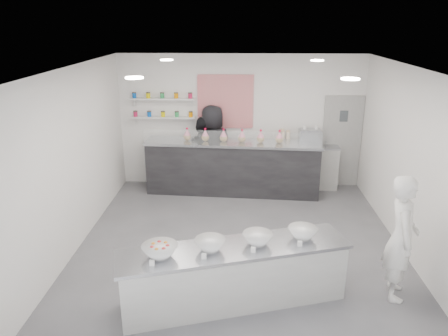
# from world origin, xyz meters

# --- Properties ---
(floor) EXTENTS (6.00, 6.00, 0.00)m
(floor) POSITION_xyz_m (0.00, 0.00, 0.00)
(floor) COLOR #515156
(floor) RESTS_ON ground
(ceiling) EXTENTS (6.00, 6.00, 0.00)m
(ceiling) POSITION_xyz_m (0.00, 0.00, 3.00)
(ceiling) COLOR white
(ceiling) RESTS_ON floor
(back_wall) EXTENTS (5.50, 0.00, 5.50)m
(back_wall) POSITION_xyz_m (0.00, 3.00, 1.50)
(back_wall) COLOR white
(back_wall) RESTS_ON floor
(left_wall) EXTENTS (0.00, 6.00, 6.00)m
(left_wall) POSITION_xyz_m (-2.75, 0.00, 1.50)
(left_wall) COLOR white
(left_wall) RESTS_ON floor
(right_wall) EXTENTS (0.00, 6.00, 6.00)m
(right_wall) POSITION_xyz_m (2.75, 0.00, 1.50)
(right_wall) COLOR white
(right_wall) RESTS_ON floor
(back_door) EXTENTS (0.88, 0.04, 2.10)m
(back_door) POSITION_xyz_m (2.30, 2.97, 1.05)
(back_door) COLOR gray
(back_door) RESTS_ON floor
(pattern_panel) EXTENTS (1.25, 0.03, 1.20)m
(pattern_panel) POSITION_xyz_m (-0.35, 2.98, 1.95)
(pattern_panel) COLOR #B70414
(pattern_panel) RESTS_ON back_wall
(jar_shelf_lower) EXTENTS (1.45, 0.22, 0.04)m
(jar_shelf_lower) POSITION_xyz_m (-1.75, 2.90, 1.60)
(jar_shelf_lower) COLOR silver
(jar_shelf_lower) RESTS_ON back_wall
(jar_shelf_upper) EXTENTS (1.45, 0.22, 0.04)m
(jar_shelf_upper) POSITION_xyz_m (-1.75, 2.90, 2.02)
(jar_shelf_upper) COLOR silver
(jar_shelf_upper) RESTS_ON back_wall
(preserve_jars) EXTENTS (1.45, 0.10, 0.56)m
(preserve_jars) POSITION_xyz_m (-1.75, 2.88, 1.88)
(preserve_jars) COLOR #C21B4B
(preserve_jars) RESTS_ON jar_shelf_lower
(downlight_0) EXTENTS (0.24, 0.24, 0.02)m
(downlight_0) POSITION_xyz_m (-1.40, -1.00, 2.98)
(downlight_0) COLOR white
(downlight_0) RESTS_ON ceiling
(downlight_1) EXTENTS (0.24, 0.24, 0.02)m
(downlight_1) POSITION_xyz_m (1.40, -1.00, 2.98)
(downlight_1) COLOR white
(downlight_1) RESTS_ON ceiling
(downlight_2) EXTENTS (0.24, 0.24, 0.02)m
(downlight_2) POSITION_xyz_m (-1.40, 1.60, 2.98)
(downlight_2) COLOR white
(downlight_2) RESTS_ON ceiling
(downlight_3) EXTENTS (0.24, 0.24, 0.02)m
(downlight_3) POSITION_xyz_m (1.40, 1.60, 2.98)
(downlight_3) COLOR white
(downlight_3) RESTS_ON ceiling
(prep_counter) EXTENTS (3.18, 1.57, 0.85)m
(prep_counter) POSITION_xyz_m (-0.07, -1.61, 0.42)
(prep_counter) COLOR #A3A39E
(prep_counter) RESTS_ON floor
(back_bar) EXTENTS (3.85, 0.96, 1.18)m
(back_bar) POSITION_xyz_m (-0.17, 2.40, 0.59)
(back_bar) COLOR black
(back_bar) RESTS_ON floor
(sneeze_guard) EXTENTS (3.75, 0.28, 0.32)m
(sneeze_guard) POSITION_xyz_m (-0.19, 2.06, 1.34)
(sneeze_guard) COLOR white
(sneeze_guard) RESTS_ON back_bar
(espresso_ledge) EXTENTS (1.34, 0.43, 0.99)m
(espresso_ledge) POSITION_xyz_m (1.55, 2.78, 0.50)
(espresso_ledge) COLOR #A3A39E
(espresso_ledge) RESTS_ON floor
(espresso_machine) EXTENTS (0.49, 0.34, 0.37)m
(espresso_machine) POSITION_xyz_m (1.55, 2.78, 1.18)
(espresso_machine) COLOR #93969E
(espresso_machine) RESTS_ON espresso_ledge
(cup_stacks) EXTENTS (0.26, 0.24, 0.35)m
(cup_stacks) POSITION_xyz_m (1.00, 2.78, 1.17)
(cup_stacks) COLOR #CAB287
(cup_stacks) RESTS_ON espresso_ledge
(prep_bowls) EXTENTS (2.40, 1.15, 0.16)m
(prep_bowls) POSITION_xyz_m (-0.07, -1.61, 0.93)
(prep_bowls) COLOR white
(prep_bowls) RESTS_ON prep_counter
(label_cards) EXTENTS (2.01, 0.04, 0.07)m
(label_cards) POSITION_xyz_m (-0.22, -2.11, 0.88)
(label_cards) COLOR white
(label_cards) RESTS_ON prep_counter
(cookie_bags) EXTENTS (2.17, 0.32, 0.29)m
(cookie_bags) POSITION_xyz_m (-0.17, 2.40, 1.33)
(cookie_bags) COLOR pink
(cookie_bags) RESTS_ON back_bar
(woman_prep) EXTENTS (0.55, 0.72, 1.79)m
(woman_prep) POSITION_xyz_m (2.20, -1.35, 0.89)
(woman_prep) COLOR white
(woman_prep) RESTS_ON floor
(staff_left) EXTENTS (0.98, 0.87, 1.67)m
(staff_left) POSITION_xyz_m (-0.85, 2.65, 0.83)
(staff_left) COLOR black
(staff_left) RESTS_ON floor
(staff_right) EXTENTS (1.11, 0.94, 1.93)m
(staff_right) POSITION_xyz_m (-0.62, 2.65, 0.97)
(staff_right) COLOR black
(staff_right) RESTS_ON floor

